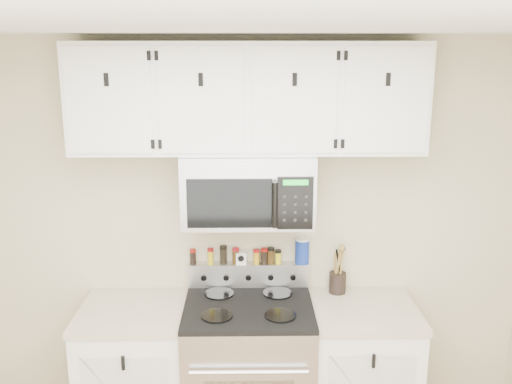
# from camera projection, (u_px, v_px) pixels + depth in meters

# --- Properties ---
(back_wall) EXTENTS (3.50, 0.01, 2.50)m
(back_wall) POSITION_uv_depth(u_px,v_px,m) (248.00, 239.00, 3.60)
(back_wall) COLOR #BAB28B
(back_wall) RESTS_ON floor
(ceiling) EXTENTS (3.50, 3.50, 0.01)m
(ceiling) POSITION_uv_depth(u_px,v_px,m) (248.00, 23.00, 1.61)
(ceiling) COLOR white
(ceiling) RESTS_ON back_wall
(range) EXTENTS (0.76, 0.65, 1.10)m
(range) POSITION_uv_depth(u_px,v_px,m) (249.00, 374.00, 3.49)
(range) COLOR #B7B7BA
(range) RESTS_ON floor
(base_cabinet_left) EXTENTS (0.64, 0.62, 0.92)m
(base_cabinet_left) POSITION_uv_depth(u_px,v_px,m) (137.00, 377.00, 3.50)
(base_cabinet_left) COLOR white
(base_cabinet_left) RESTS_ON floor
(base_cabinet_right) EXTENTS (0.64, 0.62, 0.92)m
(base_cabinet_right) POSITION_uv_depth(u_px,v_px,m) (360.00, 375.00, 3.52)
(base_cabinet_right) COLOR white
(base_cabinet_right) RESTS_ON floor
(microwave) EXTENTS (0.76, 0.44, 0.42)m
(microwave) POSITION_uv_depth(u_px,v_px,m) (248.00, 188.00, 3.33)
(microwave) COLOR #9E9EA3
(microwave) RESTS_ON back_wall
(upper_cabinets) EXTENTS (2.00, 0.35, 0.62)m
(upper_cabinets) POSITION_uv_depth(u_px,v_px,m) (248.00, 98.00, 3.22)
(upper_cabinets) COLOR white
(upper_cabinets) RESTS_ON back_wall
(utensil_crock) EXTENTS (0.11, 0.11, 0.31)m
(utensil_crock) POSITION_uv_depth(u_px,v_px,m) (338.00, 281.00, 3.59)
(utensil_crock) COLOR black
(utensil_crock) RESTS_ON base_cabinet_right
(kitchen_timer) EXTENTS (0.07, 0.06, 0.08)m
(kitchen_timer) POSITION_uv_depth(u_px,v_px,m) (241.00, 258.00, 3.60)
(kitchen_timer) COLOR white
(kitchen_timer) RESTS_ON range
(salt_canister) EXTENTS (0.09, 0.09, 0.16)m
(salt_canister) POSITION_uv_depth(u_px,v_px,m) (302.00, 251.00, 3.59)
(salt_canister) COLOR navy
(salt_canister) RESTS_ON range
(spice_jar_0) EXTENTS (0.04, 0.04, 0.10)m
(spice_jar_0) POSITION_uv_depth(u_px,v_px,m) (193.00, 256.00, 3.59)
(spice_jar_0) COLOR black
(spice_jar_0) RESTS_ON range
(spice_jar_1) EXTENTS (0.04, 0.04, 0.10)m
(spice_jar_1) POSITION_uv_depth(u_px,v_px,m) (211.00, 256.00, 3.59)
(spice_jar_1) COLOR gold
(spice_jar_1) RESTS_ON range
(spice_jar_2) EXTENTS (0.04, 0.04, 0.12)m
(spice_jar_2) POSITION_uv_depth(u_px,v_px,m) (223.00, 255.00, 3.59)
(spice_jar_2) COLOR black
(spice_jar_2) RESTS_ON range
(spice_jar_3) EXTENTS (0.04, 0.04, 0.10)m
(spice_jar_3) POSITION_uv_depth(u_px,v_px,m) (236.00, 256.00, 3.59)
(spice_jar_3) COLOR #402B0F
(spice_jar_3) RESTS_ON range
(spice_jar_4) EXTENTS (0.04, 0.04, 0.09)m
(spice_jar_4) POSITION_uv_depth(u_px,v_px,m) (256.00, 256.00, 3.60)
(spice_jar_4) COLOR gold
(spice_jar_4) RESTS_ON range
(spice_jar_5) EXTENTS (0.05, 0.05, 0.10)m
(spice_jar_5) POSITION_uv_depth(u_px,v_px,m) (264.00, 256.00, 3.60)
(spice_jar_5) COLOR black
(spice_jar_5) RESTS_ON range
(spice_jar_6) EXTENTS (0.04, 0.04, 0.10)m
(spice_jar_6) POSITION_uv_depth(u_px,v_px,m) (271.00, 255.00, 3.60)
(spice_jar_6) COLOR #432D10
(spice_jar_6) RESTS_ON range
(spice_jar_7) EXTENTS (0.04, 0.04, 0.09)m
(spice_jar_7) POSITION_uv_depth(u_px,v_px,m) (278.00, 257.00, 3.60)
(spice_jar_7) COLOR yellow
(spice_jar_7) RESTS_ON range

